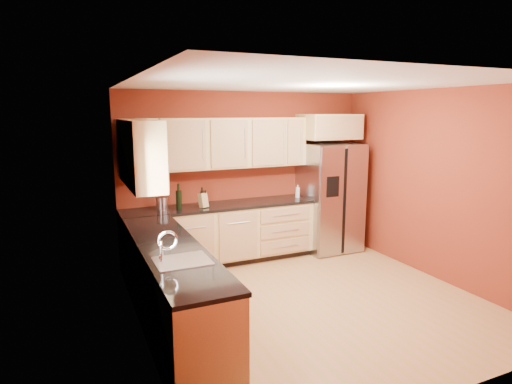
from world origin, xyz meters
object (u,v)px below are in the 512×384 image
(refrigerator, at_px, (330,197))
(wine_bottle_a, at_px, (202,197))
(canister_left, at_px, (164,204))
(knife_block, at_px, (203,200))
(soap_dispenser, at_px, (298,191))

(refrigerator, height_order, wine_bottle_a, refrigerator)
(canister_left, relative_size, wine_bottle_a, 0.63)
(refrigerator, height_order, knife_block, refrigerator)
(wine_bottle_a, relative_size, knife_block, 1.42)
(soap_dispenser, bearing_deg, canister_left, -179.32)
(knife_block, bearing_deg, canister_left, 153.22)
(knife_block, bearing_deg, soap_dispenser, -18.46)
(knife_block, height_order, soap_dispenser, knife_block)
(canister_left, bearing_deg, soap_dispenser, 0.68)
(refrigerator, bearing_deg, canister_left, 179.00)
(canister_left, distance_m, knife_block, 0.56)
(knife_block, relative_size, soap_dispenser, 1.01)
(soap_dispenser, bearing_deg, wine_bottle_a, -177.35)
(refrigerator, height_order, canister_left, refrigerator)
(refrigerator, distance_m, knife_block, 2.19)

